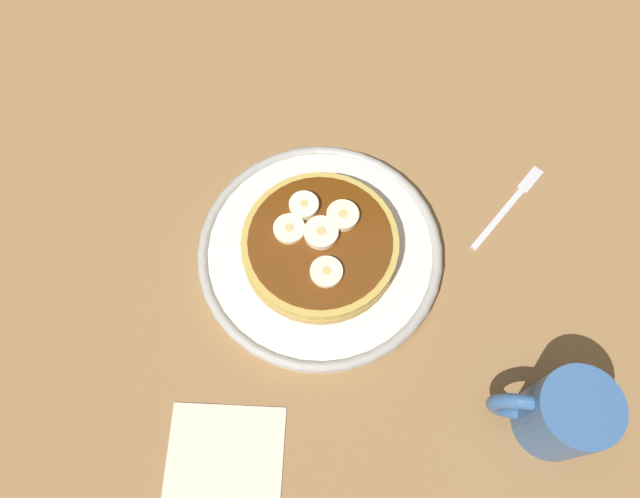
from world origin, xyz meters
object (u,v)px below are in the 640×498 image
(banana_slice_4, at_px, (289,229))
(fork, at_px, (511,202))
(banana_slice_1, at_px, (343,216))
(pancake_stack, at_px, (319,245))
(banana_slice_2, at_px, (326,272))
(plate, at_px, (320,253))
(banana_slice_0, at_px, (320,233))
(banana_slice_3, at_px, (304,206))
(napkin, at_px, (224,464))
(coffee_mug, at_px, (561,414))

(banana_slice_4, relative_size, fork, 0.28)
(banana_slice_1, distance_m, fork, 0.20)
(pancake_stack, distance_m, banana_slice_2, 0.04)
(banana_slice_2, bearing_deg, plate, -70.31)
(banana_slice_0, bearing_deg, plate, 102.34)
(banana_slice_3, height_order, napkin, banana_slice_3)
(coffee_mug, bearing_deg, banana_slice_4, -26.95)
(fork, bearing_deg, pancake_stack, 26.21)
(fork, bearing_deg, coffee_mug, 100.52)
(banana_slice_1, relative_size, banana_slice_2, 1.03)
(pancake_stack, xyz_separation_m, banana_slice_2, (-0.01, 0.03, 0.01))
(banana_slice_3, bearing_deg, banana_slice_4, 70.40)
(banana_slice_4, relative_size, coffee_mug, 0.30)
(pancake_stack, height_order, banana_slice_4, banana_slice_4)
(napkin, xyz_separation_m, fork, (-0.25, -0.32, 0.00))
(banana_slice_2, bearing_deg, fork, -144.58)
(banana_slice_1, bearing_deg, pancake_stack, 55.54)
(banana_slice_3, xyz_separation_m, fork, (-0.22, -0.07, -0.04))
(banana_slice_0, height_order, coffee_mug, coffee_mug)
(plate, relative_size, napkin, 2.35)
(banana_slice_0, relative_size, coffee_mug, 0.33)
(plate, relative_size, banana_slice_3, 8.41)
(banana_slice_1, distance_m, banana_slice_3, 0.04)
(banana_slice_4, bearing_deg, fork, -158.12)
(napkin, bearing_deg, banana_slice_4, -95.08)
(plate, distance_m, napkin, 0.23)
(coffee_mug, bearing_deg, banana_slice_0, -29.95)
(napkin, bearing_deg, banana_slice_0, -102.63)
(fork, bearing_deg, banana_slice_2, 35.42)
(napkin, bearing_deg, plate, -103.36)
(banana_slice_4, distance_m, napkin, 0.24)
(banana_slice_4, height_order, fork, banana_slice_4)
(pancake_stack, bearing_deg, napkin, 77.04)
(pancake_stack, relative_size, banana_slice_2, 5.20)
(banana_slice_1, bearing_deg, plate, 58.01)
(plate, height_order, banana_slice_0, banana_slice_0)
(napkin, height_order, fork, fork)
(banana_slice_0, relative_size, napkin, 0.32)
(banana_slice_2, relative_size, banana_slice_4, 1.01)
(plate, relative_size, fork, 2.22)
(fork, bearing_deg, banana_slice_3, 16.31)
(plate, relative_size, coffee_mug, 2.42)
(coffee_mug, bearing_deg, banana_slice_1, -36.14)
(banana_slice_0, xyz_separation_m, banana_slice_1, (-0.02, -0.02, -0.00))
(pancake_stack, relative_size, coffee_mug, 1.59)
(pancake_stack, distance_m, coffee_mug, 0.28)
(banana_slice_0, xyz_separation_m, banana_slice_3, (0.02, -0.03, 0.00))
(banana_slice_0, bearing_deg, fork, -155.25)
(banana_slice_0, bearing_deg, napkin, 77.37)
(banana_slice_0, xyz_separation_m, napkin, (0.05, 0.23, -0.04))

